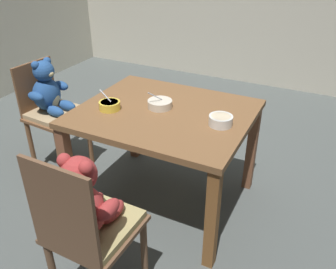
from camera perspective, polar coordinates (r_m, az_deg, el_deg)
name	(u,v)px	position (r m, az deg, el deg)	size (l,w,h in m)	color
ground_plane	(165,200)	(2.63, -0.49, -10.49)	(5.20, 5.20, 0.04)	#4D5351
dining_table	(165,125)	(2.28, -0.56, 1.60)	(1.07, 0.90, 0.70)	brown
teddy_chair_near_left	(50,100)	(2.82, -18.33, 5.23)	(0.39, 0.41, 0.90)	brown
teddy_chair_near_front	(87,213)	(1.66, -12.88, -12.20)	(0.39, 0.39, 0.93)	brown
porridge_bowl_yellow_near_left	(110,105)	(2.28, -9.31, 4.64)	(0.14, 0.13, 0.12)	yellow
porridge_bowl_white_near_right	(221,120)	(2.08, 8.42, 2.26)	(0.14, 0.14, 0.06)	white
porridge_bowl_cream_center	(160,104)	(2.27, -1.31, 4.94)	(0.16, 0.16, 0.13)	beige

